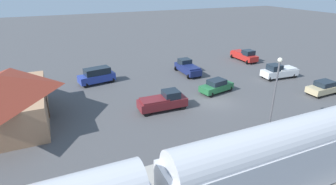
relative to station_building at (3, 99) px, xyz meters
name	(u,v)px	position (x,y,z in m)	size (l,w,h in m)	color
ground_plane	(215,101)	(-4.00, -22.00, -2.66)	(200.00, 200.00, 0.00)	#4C4C4F
railway_track	(319,172)	(-18.00, -22.00, -2.57)	(4.80, 70.00, 0.30)	gray
platform	(279,143)	(-14.00, -22.00, -2.51)	(3.20, 46.00, 0.30)	#A8A399
station_building	(3,99)	(0.00, 0.00, 0.00)	(11.96, 8.27, 5.12)	tan
pedestrian_on_platform	(290,129)	(-13.91, -23.15, -1.38)	(0.36, 0.36, 1.71)	brown
pedestrian_waiting_far	(280,133)	(-14.04, -21.82, -1.38)	(0.36, 0.36, 1.71)	brown
sedan_tan	(324,88)	(-7.58, -35.76, -1.78)	(1.92, 4.53, 1.74)	#C6B284
pickup_maroon	(163,101)	(-3.47, -15.48, -1.63)	(2.07, 5.44, 2.14)	maroon
pickup_red	(244,55)	(8.79, -36.41, -1.63)	(5.43, 2.54, 2.14)	red
sedan_green	(216,86)	(-1.63, -23.64, -1.78)	(2.72, 4.78, 1.74)	#236638
pickup_navy	(187,67)	(6.48, -23.70, -1.63)	(5.40, 2.49, 2.14)	navy
suv_blue	(97,75)	(7.94, -10.25, -1.51)	(2.78, 5.17, 2.22)	#283D9E
pickup_white	(279,71)	(-0.67, -35.13, -1.63)	(2.34, 5.53, 2.14)	white
light_pole_near_platform	(276,84)	(-11.20, -23.55, 1.82)	(0.44, 0.44, 7.02)	#515156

